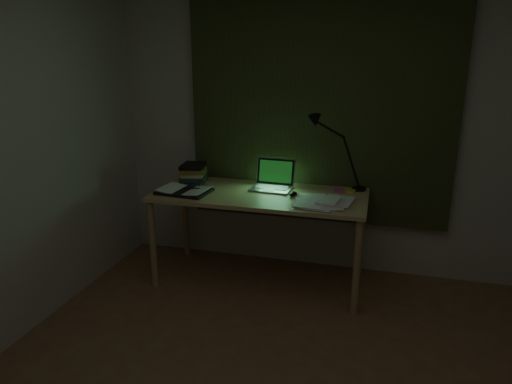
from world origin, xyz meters
TOP-DOWN VIEW (x-y plane):
  - wall_back at (0.00, 2.00)m, footprint 3.50×0.00m
  - curtain at (0.00, 1.96)m, footprint 2.20×0.06m
  - desk at (-0.39, 1.55)m, footprint 1.70×0.74m
  - laptop at (-0.33, 1.66)m, footprint 0.35×0.39m
  - open_textbook at (-0.99, 1.40)m, footprint 0.43×0.32m
  - book_stack at (-1.03, 1.72)m, footprint 0.27×0.30m
  - loose_papers at (0.11, 1.46)m, footprint 0.46×0.47m
  - mouse at (-0.12, 1.54)m, footprint 0.08×0.10m
  - sticky_yellow at (0.31, 1.77)m, footprint 0.09×0.09m
  - sticky_pink at (0.22, 1.76)m, footprint 0.09×0.09m
  - desk_lamp at (0.37, 1.85)m, footprint 0.43×0.36m

SIDE VIEW (x-z plane):
  - desk at x=-0.39m, z-range 0.00..0.78m
  - sticky_yellow at x=0.31m, z-range 0.78..0.79m
  - sticky_pink at x=0.22m, z-range 0.78..0.79m
  - loose_papers at x=0.11m, z-range 0.78..0.80m
  - open_textbook at x=-0.99m, z-range 0.78..0.81m
  - mouse at x=-0.12m, z-range 0.78..0.81m
  - book_stack at x=-1.03m, z-range 0.78..0.94m
  - laptop at x=-0.33m, z-range 0.78..1.01m
  - desk_lamp at x=0.37m, z-range 0.78..1.38m
  - wall_back at x=0.00m, z-range 0.00..2.50m
  - curtain at x=0.00m, z-range 0.45..2.45m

